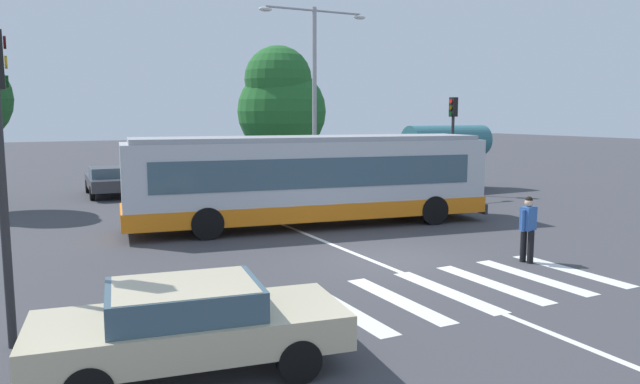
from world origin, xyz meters
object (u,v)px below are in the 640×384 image
pedestrian_crossing_street (528,225)px  parked_car_black (266,172)px  parked_car_charcoal (108,179)px  parked_car_white (309,169)px  traffic_light_far_corner (453,130)px  bus_stop_shelter (447,142)px  parked_car_champagne (158,176)px  background_tree_right (281,102)px  parked_car_teal (214,173)px  twin_arm_street_lamp (314,80)px  foreground_sedan (189,322)px  city_transit_bus (310,180)px

pedestrian_crossing_street → parked_car_black: pedestrian_crossing_street is taller
parked_car_charcoal → parked_car_white: (10.62, 0.24, 0.00)m
parked_car_white → traffic_light_far_corner: (3.99, -7.29, 2.32)m
pedestrian_crossing_street → bus_stop_shelter: bearing=58.8°
parked_car_champagne → bus_stop_shelter: bearing=-25.2°
parked_car_black → background_tree_right: bearing=46.3°
parked_car_teal → parked_car_white: bearing=-2.7°
parked_car_white → twin_arm_street_lamp: size_ratio=0.53×
foreground_sedan → twin_arm_street_lamp: bearing=57.8°
parked_car_black → traffic_light_far_corner: 10.06m
city_transit_bus → twin_arm_street_lamp: size_ratio=1.47×
city_transit_bus → parked_car_teal: (0.26, 11.73, -0.82)m
pedestrian_crossing_street → parked_car_champagne: pedestrian_crossing_street is taller
parked_car_teal → background_tree_right: (4.40, 1.44, 3.71)m
parked_car_champagne → foreground_sedan: bearing=-101.0°
foreground_sedan → parked_car_black: size_ratio=1.01×
city_transit_bus → parked_car_champagne: 12.19m
parked_car_black → traffic_light_far_corner: size_ratio=1.01×
parked_car_teal → parked_car_black: bearing=-6.1°
foreground_sedan → parked_car_champagne: 22.01m
foreground_sedan → parked_car_champagne: bearing=79.0°
parked_car_champagne → parked_car_black: same height
city_transit_bus → traffic_light_far_corner: bearing=23.6°
traffic_light_far_corner → bus_stop_shelter: (0.93, 1.56, -0.67)m
traffic_light_far_corner → twin_arm_street_lamp: bearing=158.2°
parked_car_champagne → parked_car_black: size_ratio=0.97×
parked_car_champagne → parked_car_white: same height
parked_car_champagne → twin_arm_street_lamp: size_ratio=0.53×
city_transit_bus → parked_car_white: (5.59, 11.47, -0.82)m
city_transit_bus → parked_car_champagne: bearing=102.1°
parked_car_black → traffic_light_far_corner: bearing=-47.8°
parked_car_white → twin_arm_street_lamp: bearing=-113.3°
bus_stop_shelter → twin_arm_street_lamp: size_ratio=0.54×
city_transit_bus → pedestrian_crossing_street: size_ratio=7.36×
traffic_light_far_corner → parked_car_black: bearing=132.2°
bus_stop_shelter → parked_car_black: bearing=142.9°
foreground_sedan → twin_arm_street_lamp: 19.82m
foreground_sedan → parked_car_teal: (7.03, 21.44, 0.00)m
parked_car_teal → twin_arm_street_lamp: 7.61m
foreground_sedan → bus_stop_shelter: 23.24m
traffic_light_far_corner → twin_arm_street_lamp: 6.94m
city_transit_bus → parked_car_teal: bearing=88.7°
traffic_light_far_corner → background_tree_right: bearing=118.7°
pedestrian_crossing_street → parked_car_champagne: size_ratio=0.38×
parked_car_charcoal → parked_car_black: size_ratio=0.98×
parked_car_champagne → bus_stop_shelter: (13.07, -6.15, 1.65)m
parked_car_black → twin_arm_street_lamp: twin_arm_street_lamp is taller
traffic_light_far_corner → background_tree_right: 10.34m
parked_car_white → bus_stop_shelter: 7.73m
parked_car_white → twin_arm_street_lamp: twin_arm_street_lamp is taller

